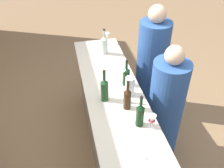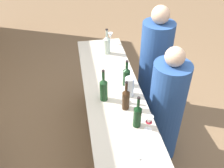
{
  "view_description": "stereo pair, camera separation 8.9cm",
  "coord_description": "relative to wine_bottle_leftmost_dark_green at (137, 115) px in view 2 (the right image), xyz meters",
  "views": [
    {
      "loc": [
        -1.97,
        0.43,
        2.52
      ],
      "look_at": [
        0.0,
        0.0,
        0.98
      ],
      "focal_mm": 40.2,
      "sensor_mm": 36.0,
      "label": 1
    },
    {
      "loc": [
        -1.99,
        0.35,
        2.52
      ],
      "look_at": [
        0.0,
        0.0,
        0.98
      ],
      "focal_mm": 40.2,
      "sensor_mm": 36.0,
      "label": 2
    }
  ],
  "objects": [
    {
      "name": "wine_bottle_second_left_amber_brown",
      "position": [
        0.23,
        0.05,
        -0.0
      ],
      "size": [
        0.07,
        0.07,
        0.3
      ],
      "color": "#331E0F",
      "rests_on": "bar_counter"
    },
    {
      "name": "wine_bottle_second_right_dark_green",
      "position": [
        0.58,
        -0.04,
        -0.01
      ],
      "size": [
        0.07,
        0.07,
        0.29
      ],
      "color": "black",
      "rests_on": "bar_counter"
    },
    {
      "name": "wine_bottle_rightmost_clear_pale",
      "position": [
        1.25,
        0.06,
        0.0
      ],
      "size": [
        0.08,
        0.08,
        0.32
      ],
      "color": "#B7C6B2",
      "rests_on": "bar_counter"
    },
    {
      "name": "bar_counter",
      "position": [
        0.55,
        0.12,
        -0.58
      ],
      "size": [
        2.16,
        0.57,
        0.93
      ],
      "color": "gray",
      "rests_on": "ground"
    },
    {
      "name": "wine_bottle_leftmost_dark_green",
      "position": [
        0.0,
        0.0,
        0.0
      ],
      "size": [
        0.07,
        0.07,
        0.31
      ],
      "color": "black",
      "rests_on": "bar_counter"
    },
    {
      "name": "water_pitcher",
      "position": [
        0.41,
        -0.03,
        -0.02
      ],
      "size": [
        0.09,
        0.09,
        0.2
      ],
      "color": "silver",
      "rests_on": "bar_counter"
    },
    {
      "name": "person_center_guest",
      "position": [
        1.19,
        -0.56,
        -0.36
      ],
      "size": [
        0.48,
        0.48,
        1.53
      ],
      "rotation": [
        0.0,
        0.0,
        1.82
      ],
      "color": "#284C8C",
      "rests_on": "ground"
    },
    {
      "name": "ground_plane",
      "position": [
        0.55,
        0.12,
        -1.05
      ],
      "size": [
        12.0,
        12.0,
        0.0
      ],
      "primitive_type": "plane",
      "color": "#846647"
    },
    {
      "name": "wine_glass_near_right",
      "position": [
        -0.42,
        0.09,
        -0.0
      ],
      "size": [
        0.07,
        0.07,
        0.16
      ],
      "color": "white",
      "rests_on": "bar_counter"
    },
    {
      "name": "wine_glass_near_left",
      "position": [
        -0.07,
        -0.08,
        -0.02
      ],
      "size": [
        0.07,
        0.07,
        0.16
      ],
      "color": "white",
      "rests_on": "bar_counter"
    },
    {
      "name": "wine_glass_near_center",
      "position": [
        1.5,
        -0.02,
        -0.01
      ],
      "size": [
        0.07,
        0.07,
        0.15
      ],
      "color": "white",
      "rests_on": "bar_counter"
    },
    {
      "name": "wine_bottle_center_olive_green",
      "position": [
        0.39,
        0.23,
        0.01
      ],
      "size": [
        0.08,
        0.08,
        0.34
      ],
      "color": "#193D1E",
      "rests_on": "bar_counter"
    },
    {
      "name": "person_left_guest",
      "position": [
        0.4,
        -0.44,
        -0.4
      ],
      "size": [
        0.48,
        0.48,
        1.43
      ],
      "rotation": [
        0.0,
        0.0,
        1.92
      ],
      "color": "#284C8C",
      "rests_on": "ground"
    }
  ]
}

